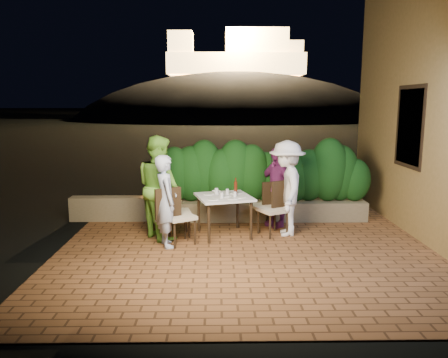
{
  "coord_description": "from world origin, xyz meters",
  "views": [
    {
      "loc": [
        -0.83,
        -6.67,
        2.44
      ],
      "look_at": [
        -0.7,
        1.29,
        1.05
      ],
      "focal_mm": 35.0,
      "sensor_mm": 36.0,
      "label": 1
    }
  ],
  "objects_px": {
    "chair_right_back": "(263,205)",
    "diner_green": "(159,187)",
    "bowl": "(216,192)",
    "diner_blue": "(166,201)",
    "diner_purple": "(276,187)",
    "chair_left_front": "(180,215)",
    "parapet_lamp": "(148,193)",
    "chair_left_back": "(178,211)",
    "diner_white": "(287,188)",
    "beer_bottle": "(236,186)",
    "dining_table": "(224,216)",
    "chair_right_front": "(273,208)"
  },
  "relations": [
    {
      "from": "chair_left_front",
      "to": "diner_blue",
      "type": "height_order",
      "value": "diner_blue"
    },
    {
      "from": "chair_right_back",
      "to": "diner_green",
      "type": "distance_m",
      "value": 2.09
    },
    {
      "from": "chair_left_front",
      "to": "chair_right_back",
      "type": "distance_m",
      "value": 1.84
    },
    {
      "from": "chair_right_back",
      "to": "diner_purple",
      "type": "distance_m",
      "value": 0.45
    },
    {
      "from": "chair_left_back",
      "to": "diner_white",
      "type": "relative_size",
      "value": 0.53
    },
    {
      "from": "dining_table",
      "to": "chair_right_front",
      "type": "xyz_separation_m",
      "value": [
        0.91,
        0.01,
        0.13
      ]
    },
    {
      "from": "dining_table",
      "to": "chair_left_front",
      "type": "bearing_deg",
      "value": -148.54
    },
    {
      "from": "beer_bottle",
      "to": "diner_white",
      "type": "distance_m",
      "value": 0.95
    },
    {
      "from": "chair_left_front",
      "to": "chair_right_front",
      "type": "height_order",
      "value": "chair_left_front"
    },
    {
      "from": "diner_white",
      "to": "diner_blue",
      "type": "bearing_deg",
      "value": -70.91
    },
    {
      "from": "bowl",
      "to": "chair_right_back",
      "type": "bearing_deg",
      "value": 12.89
    },
    {
      "from": "beer_bottle",
      "to": "chair_left_front",
      "type": "relative_size",
      "value": 0.32
    },
    {
      "from": "diner_purple",
      "to": "chair_right_front",
      "type": "bearing_deg",
      "value": -48.12
    },
    {
      "from": "dining_table",
      "to": "diner_blue",
      "type": "relative_size",
      "value": 0.6
    },
    {
      "from": "beer_bottle",
      "to": "diner_green",
      "type": "relative_size",
      "value": 0.17
    },
    {
      "from": "diner_blue",
      "to": "chair_left_front",
      "type": "bearing_deg",
      "value": -81.58
    },
    {
      "from": "beer_bottle",
      "to": "bowl",
      "type": "bearing_deg",
      "value": 154.34
    },
    {
      "from": "beer_bottle",
      "to": "chair_left_front",
      "type": "bearing_deg",
      "value": -149.39
    },
    {
      "from": "diner_green",
      "to": "diner_white",
      "type": "xyz_separation_m",
      "value": [
        2.34,
        0.1,
        -0.05
      ]
    },
    {
      "from": "diner_green",
      "to": "diner_blue",
      "type": "bearing_deg",
      "value": 162.81
    },
    {
      "from": "chair_left_front",
      "to": "diner_green",
      "type": "bearing_deg",
      "value": 103.84
    },
    {
      "from": "diner_blue",
      "to": "diner_white",
      "type": "relative_size",
      "value": 0.9
    },
    {
      "from": "diner_purple",
      "to": "parapet_lamp",
      "type": "height_order",
      "value": "diner_purple"
    },
    {
      "from": "chair_left_front",
      "to": "parapet_lamp",
      "type": "height_order",
      "value": "chair_left_front"
    },
    {
      "from": "chair_right_back",
      "to": "beer_bottle",
      "type": "bearing_deg",
      "value": 17.2
    },
    {
      "from": "chair_right_back",
      "to": "diner_white",
      "type": "height_order",
      "value": "diner_white"
    },
    {
      "from": "bowl",
      "to": "diner_green",
      "type": "relative_size",
      "value": 0.09
    },
    {
      "from": "diner_blue",
      "to": "parapet_lamp",
      "type": "bearing_deg",
      "value": -1.14
    },
    {
      "from": "beer_bottle",
      "to": "parapet_lamp",
      "type": "height_order",
      "value": "beer_bottle"
    },
    {
      "from": "dining_table",
      "to": "beer_bottle",
      "type": "distance_m",
      "value": 0.59
    },
    {
      "from": "bowl",
      "to": "diner_blue",
      "type": "height_order",
      "value": "diner_blue"
    },
    {
      "from": "chair_right_back",
      "to": "diner_green",
      "type": "height_order",
      "value": "diner_green"
    },
    {
      "from": "chair_right_back",
      "to": "diner_blue",
      "type": "bearing_deg",
      "value": 14.41
    },
    {
      "from": "beer_bottle",
      "to": "chair_right_front",
      "type": "relative_size",
      "value": 0.32
    },
    {
      "from": "beer_bottle",
      "to": "bowl",
      "type": "relative_size",
      "value": 1.95
    },
    {
      "from": "dining_table",
      "to": "beer_bottle",
      "type": "bearing_deg",
      "value": 27.43
    },
    {
      "from": "diner_green",
      "to": "chair_left_back",
      "type": "bearing_deg",
      "value": -115.95
    },
    {
      "from": "dining_table",
      "to": "chair_left_back",
      "type": "xyz_separation_m",
      "value": [
        -0.85,
        -0.01,
        0.1
      ]
    },
    {
      "from": "chair_right_back",
      "to": "diner_blue",
      "type": "xyz_separation_m",
      "value": [
        -1.78,
        -1.09,
        0.34
      ]
    },
    {
      "from": "chair_right_front",
      "to": "diner_white",
      "type": "relative_size",
      "value": 0.57
    },
    {
      "from": "diner_purple",
      "to": "bowl",
      "type": "bearing_deg",
      "value": -109.63
    },
    {
      "from": "chair_right_back",
      "to": "diner_green",
      "type": "bearing_deg",
      "value": -0.95
    },
    {
      "from": "diner_white",
      "to": "diner_purple",
      "type": "relative_size",
      "value": 1.11
    },
    {
      "from": "dining_table",
      "to": "parapet_lamp",
      "type": "relative_size",
      "value": 6.77
    },
    {
      "from": "bowl",
      "to": "dining_table",
      "type": "bearing_deg",
      "value": -63.48
    },
    {
      "from": "chair_left_back",
      "to": "diner_purple",
      "type": "bearing_deg",
      "value": 5.98
    },
    {
      "from": "bowl",
      "to": "beer_bottle",
      "type": "bearing_deg",
      "value": -25.66
    },
    {
      "from": "chair_right_back",
      "to": "diner_green",
      "type": "relative_size",
      "value": 0.49
    },
    {
      "from": "chair_left_back",
      "to": "diner_white",
      "type": "xyz_separation_m",
      "value": [
        2.01,
        0.05,
        0.41
      ]
    },
    {
      "from": "diner_purple",
      "to": "chair_right_back",
      "type": "bearing_deg",
      "value": -101.11
    }
  ]
}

